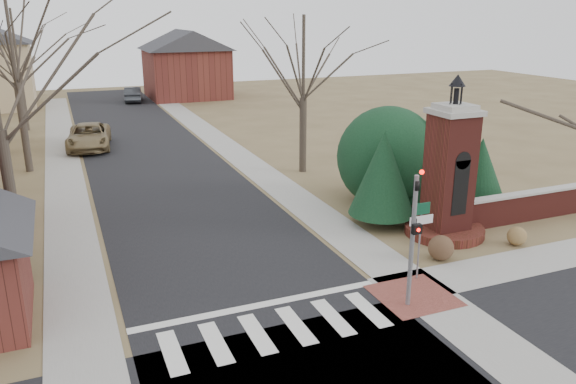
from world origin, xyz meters
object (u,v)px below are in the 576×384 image
traffic_signal_pole (414,228)px  pickup_truck (89,136)px  sign_post (421,226)px  brick_gate_monument (448,184)px  distant_car (133,94)px

traffic_signal_pole → pickup_truck: (-7.70, 26.15, -1.78)m
pickup_truck → sign_post: bearing=-63.3°
traffic_signal_pole → brick_gate_monument: 6.47m
traffic_signal_pole → pickup_truck: bearing=106.4°
brick_gate_monument → pickup_truck: bearing=119.7°
sign_post → distant_car: bearing=94.4°
distant_car → traffic_signal_pole: bearing=100.9°
brick_gate_monument → traffic_signal_pole: bearing=-136.8°
sign_post → pickup_truck: sign_post is taller
brick_gate_monument → sign_post: bearing=-138.6°
traffic_signal_pole → sign_post: 2.02m
pickup_truck → distant_car: pickup_truck is taller
brick_gate_monument → pickup_truck: 25.06m
traffic_signal_pole → sign_post: size_ratio=1.64×
pickup_truck → brick_gate_monument: bearing=-53.5°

